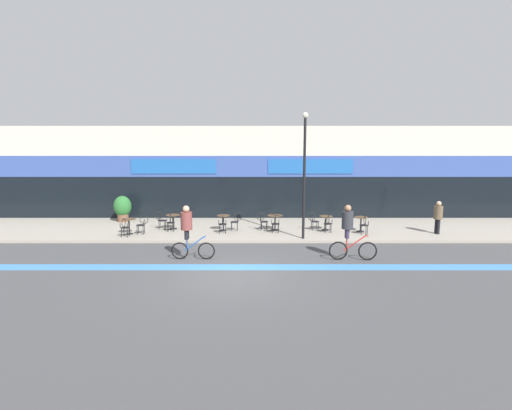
# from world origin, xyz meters

# --- Properties ---
(ground_plane) EXTENTS (120.00, 120.00, 0.00)m
(ground_plane) POSITION_xyz_m (0.00, 0.00, 0.00)
(ground_plane) COLOR #424244
(sidewalk_slab) EXTENTS (40.00, 5.50, 0.12)m
(sidewalk_slab) POSITION_xyz_m (0.00, 7.25, 0.06)
(sidewalk_slab) COLOR gray
(sidewalk_slab) RESTS_ON ground
(storefront_facade) EXTENTS (40.00, 4.06, 5.40)m
(storefront_facade) POSITION_xyz_m (0.00, 11.96, 2.69)
(storefront_facade) COLOR beige
(storefront_facade) RESTS_ON ground
(bike_lane_stripe) EXTENTS (36.00, 0.70, 0.01)m
(bike_lane_stripe) POSITION_xyz_m (0.00, 1.00, 0.00)
(bike_lane_stripe) COLOR #3D7AB7
(bike_lane_stripe) RESTS_ON ground
(bistro_table_0) EXTENTS (0.65, 0.65, 0.74)m
(bistro_table_0) POSITION_xyz_m (-5.27, 5.80, 0.65)
(bistro_table_0) COLOR black
(bistro_table_0) RESTS_ON sidewalk_slab
(bistro_table_1) EXTENTS (0.70, 0.70, 0.73)m
(bistro_table_1) POSITION_xyz_m (-3.41, 6.96, 0.64)
(bistro_table_1) COLOR black
(bistro_table_1) RESTS_ON sidewalk_slab
(bistro_table_2) EXTENTS (0.64, 0.64, 0.77)m
(bistro_table_2) POSITION_xyz_m (-0.82, 6.57, 0.67)
(bistro_table_2) COLOR black
(bistro_table_2) RESTS_ON sidewalk_slab
(bistro_table_3) EXTENTS (0.76, 0.76, 0.76)m
(bistro_table_3) POSITION_xyz_m (1.75, 6.66, 0.67)
(bistro_table_3) COLOR black
(bistro_table_3) RESTS_ON sidewalk_slab
(bistro_table_4) EXTENTS (0.66, 0.66, 0.72)m
(bistro_table_4) POSITION_xyz_m (4.30, 6.69, 0.63)
(bistro_table_4) COLOR black
(bistro_table_4) RESTS_ON sidewalk_slab
(bistro_table_5) EXTENTS (0.68, 0.68, 0.73)m
(bistro_table_5) POSITION_xyz_m (5.96, 6.34, 0.64)
(bistro_table_5) COLOR black
(bistro_table_5) RESTS_ON sidewalk_slab
(cafe_chair_0_near) EXTENTS (0.43, 0.59, 0.90)m
(cafe_chair_0_near) POSITION_xyz_m (-5.28, 5.17, 0.64)
(cafe_chair_0_near) COLOR black
(cafe_chair_0_near) RESTS_ON sidewalk_slab
(cafe_chair_0_side) EXTENTS (0.59, 0.42, 0.90)m
(cafe_chair_0_side) POSITION_xyz_m (-4.65, 5.80, 0.64)
(cafe_chair_0_side) COLOR black
(cafe_chair_0_side) RESTS_ON sidewalk_slab
(cafe_chair_1_near) EXTENTS (0.45, 0.60, 0.90)m
(cafe_chair_1_near) POSITION_xyz_m (-3.40, 6.34, 0.64)
(cafe_chair_1_near) COLOR black
(cafe_chair_1_near) RESTS_ON sidewalk_slab
(cafe_chair_1_side) EXTENTS (0.58, 0.41, 0.90)m
(cafe_chair_1_side) POSITION_xyz_m (-4.04, 6.96, 0.64)
(cafe_chair_1_side) COLOR black
(cafe_chair_1_side) RESTS_ON sidewalk_slab
(cafe_chair_2_near) EXTENTS (0.43, 0.59, 0.90)m
(cafe_chair_2_near) POSITION_xyz_m (-0.82, 5.95, 0.64)
(cafe_chair_2_near) COLOR black
(cafe_chair_2_near) RESTS_ON sidewalk_slab
(cafe_chair_2_side) EXTENTS (0.58, 0.40, 0.90)m
(cafe_chair_2_side) POSITION_xyz_m (-0.20, 6.58, 0.64)
(cafe_chair_2_side) COLOR black
(cafe_chair_2_side) RESTS_ON sidewalk_slab
(cafe_chair_3_near) EXTENTS (0.45, 0.60, 0.90)m
(cafe_chair_3_near) POSITION_xyz_m (1.74, 6.03, 0.64)
(cafe_chair_3_near) COLOR black
(cafe_chair_3_near) RESTS_ON sidewalk_slab
(cafe_chair_3_side) EXTENTS (0.59, 0.44, 0.90)m
(cafe_chair_3_side) POSITION_xyz_m (1.13, 6.67, 0.64)
(cafe_chair_3_side) COLOR black
(cafe_chair_3_side) RESTS_ON sidewalk_slab
(cafe_chair_4_near) EXTENTS (0.41, 0.58, 0.90)m
(cafe_chair_4_near) POSITION_xyz_m (4.30, 6.07, 0.64)
(cafe_chair_4_near) COLOR black
(cafe_chair_4_near) RESTS_ON sidewalk_slab
(cafe_chair_4_side) EXTENTS (0.60, 0.45, 0.90)m
(cafe_chair_4_side) POSITION_xyz_m (3.67, 6.68, 0.64)
(cafe_chair_4_side) COLOR black
(cafe_chair_4_side) RESTS_ON sidewalk_slab
(cafe_chair_5_near) EXTENTS (0.42, 0.58, 0.90)m
(cafe_chair_5_near) POSITION_xyz_m (5.96, 5.72, 0.64)
(cafe_chair_5_near) COLOR black
(cafe_chair_5_near) RESTS_ON sidewalk_slab
(planter_pot) EXTENTS (0.96, 0.96, 1.43)m
(planter_pot) POSITION_xyz_m (-6.60, 8.92, 0.90)
(planter_pot) COLOR brown
(planter_pot) RESTS_ON sidewalk_slab
(lamp_post) EXTENTS (0.26, 0.26, 5.65)m
(lamp_post) POSITION_xyz_m (2.96, 4.91, 3.35)
(lamp_post) COLOR black
(lamp_post) RESTS_ON sidewalk_slab
(cyclist_0) EXTENTS (1.83, 0.51, 2.14)m
(cyclist_0) POSITION_xyz_m (4.34, 1.92, 1.21)
(cyclist_0) COLOR black
(cyclist_0) RESTS_ON ground
(cyclist_1) EXTENTS (1.69, 0.48, 2.10)m
(cyclist_1) POSITION_xyz_m (-1.80, 2.02, 1.23)
(cyclist_1) COLOR black
(cyclist_1) RESTS_ON ground
(pedestrian_near_end) EXTENTS (0.50, 0.50, 1.58)m
(pedestrian_near_end) POSITION_xyz_m (9.52, 5.88, 1.06)
(pedestrian_near_end) COLOR black
(pedestrian_near_end) RESTS_ON sidewalk_slab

